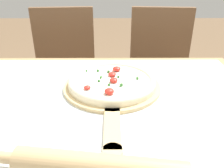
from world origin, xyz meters
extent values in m
cube|color=#A87F51|center=(0.00, 0.00, 0.71)|extent=(1.11, 0.88, 0.03)
cylinder|color=#A87F51|center=(-0.50, 0.39, 0.35)|extent=(0.06, 0.06, 0.70)
cylinder|color=#A87F51|center=(0.50, 0.39, 0.35)|extent=(0.06, 0.06, 0.70)
cube|color=silver|center=(0.00, 0.00, 0.73)|extent=(1.03, 0.80, 0.00)
cylinder|color=tan|center=(0.03, 0.13, 0.74)|extent=(0.34, 0.34, 0.01)
cube|color=tan|center=(0.03, -0.11, 0.74)|extent=(0.04, 0.18, 0.01)
cylinder|color=tan|center=(0.03, -0.20, 0.74)|extent=(0.05, 0.05, 0.01)
cylinder|color=beige|center=(0.03, 0.13, 0.75)|extent=(0.31, 0.31, 0.02)
torus|color=beige|center=(0.03, 0.13, 0.76)|extent=(0.31, 0.31, 0.02)
cylinder|color=white|center=(0.03, 0.13, 0.76)|extent=(0.27, 0.27, 0.00)
ellipsoid|color=red|center=(0.03, 0.11, 0.77)|extent=(0.03, 0.03, 0.01)
ellipsoid|color=red|center=(-0.05, 0.06, 0.77)|extent=(0.02, 0.02, 0.01)
ellipsoid|color=red|center=(0.03, 0.16, 0.77)|extent=(0.03, 0.03, 0.01)
ellipsoid|color=red|center=(0.02, 0.03, 0.77)|extent=(0.03, 0.03, 0.02)
ellipsoid|color=red|center=(0.05, 0.21, 0.77)|extent=(0.03, 0.03, 0.02)
cube|color=#387533|center=(-0.01, 0.14, 0.77)|extent=(0.01, 0.01, 0.01)
cube|color=#387533|center=(0.12, 0.13, 0.77)|extent=(0.01, 0.01, 0.01)
cube|color=#387533|center=(0.02, 0.08, 0.77)|extent=(0.01, 0.01, 0.01)
cube|color=#387533|center=(0.05, 0.14, 0.77)|extent=(0.01, 0.01, 0.01)
cube|color=#387533|center=(0.06, 0.08, 0.77)|extent=(0.01, 0.01, 0.01)
cube|color=#387533|center=(-0.07, 0.20, 0.77)|extent=(0.01, 0.01, 0.01)
cube|color=#387533|center=(0.02, 0.12, 0.77)|extent=(0.01, 0.01, 0.01)
cube|color=#387533|center=(-0.02, 0.11, 0.77)|extent=(0.01, 0.01, 0.01)
cube|color=#387533|center=(0.01, 0.19, 0.77)|extent=(0.01, 0.01, 0.01)
cube|color=#387533|center=(-0.03, 0.20, 0.77)|extent=(0.01, 0.01, 0.01)
cylinder|color=tan|center=(0.00, -0.27, 0.76)|extent=(0.36, 0.10, 0.06)
cylinder|color=tan|center=(-0.20, -0.24, 0.76)|extent=(0.05, 0.03, 0.03)
cube|color=brown|center=(-0.26, 0.67, 0.45)|extent=(0.43, 0.43, 0.02)
cube|color=brown|center=(-0.27, 0.86, 0.68)|extent=(0.38, 0.07, 0.44)
cylinder|color=brown|center=(-0.41, 0.50, 0.22)|extent=(0.04, 0.04, 0.44)
cylinder|color=brown|center=(-0.09, 0.53, 0.22)|extent=(0.04, 0.04, 0.44)
cylinder|color=brown|center=(-0.43, 0.82, 0.22)|extent=(0.04, 0.04, 0.44)
cylinder|color=brown|center=(-0.11, 0.85, 0.22)|extent=(0.04, 0.04, 0.44)
cube|color=brown|center=(0.33, 0.67, 0.45)|extent=(0.43, 0.43, 0.02)
cube|color=brown|center=(0.34, 0.85, 0.68)|extent=(0.38, 0.07, 0.44)
cylinder|color=brown|center=(0.15, 0.53, 0.22)|extent=(0.04, 0.04, 0.44)
cylinder|color=brown|center=(0.47, 0.50, 0.22)|extent=(0.04, 0.04, 0.44)
cylinder|color=brown|center=(0.18, 0.85, 0.22)|extent=(0.04, 0.04, 0.44)
cylinder|color=brown|center=(0.50, 0.82, 0.22)|extent=(0.04, 0.04, 0.44)
camera|label=1|loc=(0.02, -0.62, 1.13)|focal=38.00mm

